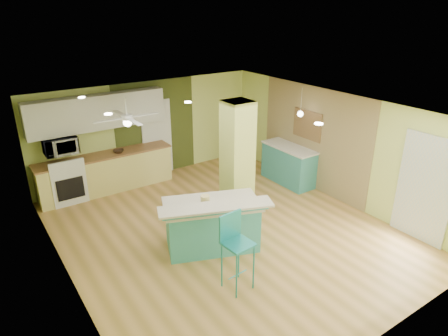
{
  "coord_description": "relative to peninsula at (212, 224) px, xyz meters",
  "views": [
    {
      "loc": [
        -3.96,
        -5.77,
        4.29
      ],
      "look_at": [
        0.25,
        0.4,
        1.19
      ],
      "focal_mm": 32.0,
      "sensor_mm": 36.0,
      "label": 1
    }
  ],
  "objects": [
    {
      "name": "wall_left",
      "position": [
        -2.49,
        0.33,
        0.76
      ],
      "size": [
        0.01,
        7.0,
        2.5
      ],
      "primitive_type": "cube",
      "color": "#CFE178",
      "rests_on": "floor"
    },
    {
      "name": "side_counter",
      "position": [
        3.22,
        1.41,
        -0.01
      ],
      "size": [
        0.64,
        1.5,
        0.97
      ],
      "color": "teal",
      "rests_on": "floor"
    },
    {
      "name": "wall_front",
      "position": [
        0.52,
        -3.17,
        0.76
      ],
      "size": [
        6.0,
        0.01,
        2.5
      ],
      "primitive_type": "cube",
      "color": "#CFE178",
      "rests_on": "floor"
    },
    {
      "name": "wood_panel",
      "position": [
        3.51,
        0.93,
        0.76
      ],
      "size": [
        0.02,
        3.4,
        2.5
      ],
      "primitive_type": "cube",
      "color": "olive",
      "rests_on": "floor"
    },
    {
      "name": "peninsula",
      "position": [
        0.0,
        0.0,
        0.0
      ],
      "size": [
        2.12,
        1.66,
        1.06
      ],
      "rotation": [
        0.0,
        0.0,
        -0.37
      ],
      "color": "teal",
      "rests_on": "floor"
    },
    {
      "name": "wall_right",
      "position": [
        3.52,
        0.33,
        0.76
      ],
      "size": [
        0.01,
        7.0,
        2.5
      ],
      "primitive_type": "cube",
      "color": "#CFE178",
      "rests_on": "floor"
    },
    {
      "name": "olive_accent",
      "position": [
        0.72,
        3.82,
        0.76
      ],
      "size": [
        2.2,
        0.02,
        2.5
      ],
      "primitive_type": "cube",
      "color": "#434D1F",
      "rests_on": "floor"
    },
    {
      "name": "french_door",
      "position": [
        3.49,
        -1.97,
        0.56
      ],
      "size": [
        0.04,
        1.08,
        2.1
      ],
      "primitive_type": "cube",
      "color": "silver",
      "rests_on": "floor"
    },
    {
      "name": "wall_decor",
      "position": [
        3.48,
        1.13,
        1.06
      ],
      "size": [
        0.03,
        0.9,
        0.7
      ],
      "primitive_type": "cube",
      "color": "brown",
      "rests_on": "wood_panel"
    },
    {
      "name": "fruit_bowl",
      "position": [
        -0.45,
        3.47,
        0.48
      ],
      "size": [
        0.34,
        0.34,
        0.06
      ],
      "primitive_type": "imported",
      "rotation": [
        0.0,
        0.0,
        -0.4
      ],
      "color": "#362316",
      "rests_on": "kitchen_run"
    },
    {
      "name": "upper_cabinets",
      "position": [
        -0.78,
        3.65,
        1.46
      ],
      "size": [
        3.2,
        0.34,
        0.8
      ],
      "primitive_type": "cube",
      "color": "silver",
      "rests_on": "wall_back"
    },
    {
      "name": "kitchen_run",
      "position": [
        -0.78,
        3.53,
        -0.02
      ],
      "size": [
        3.25,
        0.63,
        0.94
      ],
      "color": "#E5D878",
      "rests_on": "floor"
    },
    {
      "name": "pendant_lamp",
      "position": [
        3.17,
        1.08,
        1.39
      ],
      "size": [
        0.14,
        0.14,
        0.69
      ],
      "color": "silver",
      "rests_on": "ceiling"
    },
    {
      "name": "stove",
      "position": [
        -1.73,
        3.52,
        -0.03
      ],
      "size": [
        0.76,
        0.66,
        1.08
      ],
      "color": "white",
      "rests_on": "floor"
    },
    {
      "name": "canister",
      "position": [
        -0.11,
        0.06,
        0.51
      ],
      "size": [
        0.17,
        0.17,
        0.16
      ],
      "primitive_type": "cylinder",
      "color": "yellow",
      "rests_on": "peninsula"
    },
    {
      "name": "ceiling_fan",
      "position": [
        -0.58,
        2.33,
        1.59
      ],
      "size": [
        1.41,
        1.41,
        0.61
      ],
      "color": "white",
      "rests_on": "ceiling"
    },
    {
      "name": "bar_stool",
      "position": [
        -0.31,
        -1.13,
        0.37
      ],
      "size": [
        0.46,
        0.46,
        1.29
      ],
      "rotation": [
        0.0,
        0.0,
        0.09
      ],
      "color": "teal",
      "rests_on": "floor"
    },
    {
      "name": "microwave",
      "position": [
        -1.73,
        3.53,
        0.86
      ],
      "size": [
        0.7,
        0.48,
        0.39
      ],
      "primitive_type": "imported",
      "color": "white",
      "rests_on": "wall_back"
    },
    {
      "name": "interior_door",
      "position": [
        0.72,
        3.79,
        0.51
      ],
      "size": [
        0.82,
        0.05,
        2.0
      ],
      "primitive_type": "cube",
      "color": "white",
      "rests_on": "floor"
    },
    {
      "name": "column",
      "position": [
        1.17,
        0.83,
        0.76
      ],
      "size": [
        0.55,
        0.55,
        2.5
      ],
      "primitive_type": "cube",
      "color": "#BAC35A",
      "rests_on": "floor"
    },
    {
      "name": "wall_back",
      "position": [
        0.52,
        3.84,
        0.76
      ],
      "size": [
        6.0,
        0.01,
        2.5
      ],
      "primitive_type": "cube",
      "color": "#CFE178",
      "rests_on": "floor"
    },
    {
      "name": "floor",
      "position": [
        0.52,
        0.33,
        -0.5
      ],
      "size": [
        6.0,
        7.0,
        0.01
      ],
      "primitive_type": "cube",
      "color": "olive",
      "rests_on": "ground"
    },
    {
      "name": "ceiling",
      "position": [
        0.52,
        0.33,
        2.01
      ],
      "size": [
        6.0,
        7.0,
        0.01
      ],
      "primitive_type": "cube",
      "color": "white",
      "rests_on": "wall_back"
    }
  ]
}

